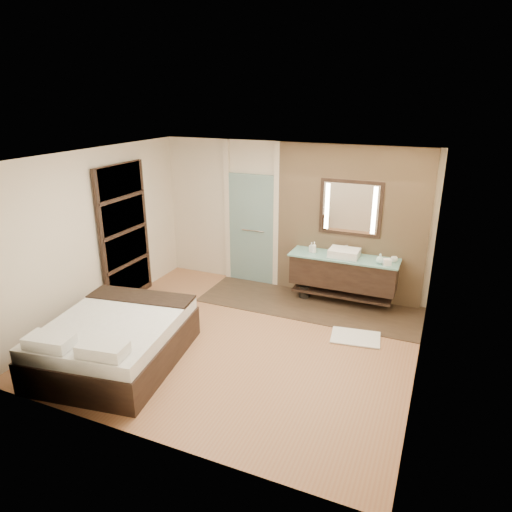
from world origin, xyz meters
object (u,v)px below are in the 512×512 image
at_px(mirror_unit, 350,208).
at_px(bed, 116,340).
at_px(vanity, 343,272).
at_px(waste_bin, 304,292).

distance_m(mirror_unit, bed, 4.30).
relative_size(vanity, waste_bin, 7.99).
height_order(mirror_unit, bed, mirror_unit).
xyz_separation_m(mirror_unit, waste_bin, (-0.66, -0.31, -1.53)).
relative_size(mirror_unit, bed, 0.47).
bearing_deg(mirror_unit, bed, -125.83).
distance_m(bed, waste_bin, 3.48).
distance_m(mirror_unit, waste_bin, 1.70).
height_order(mirror_unit, waste_bin, mirror_unit).
distance_m(vanity, bed, 3.91).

